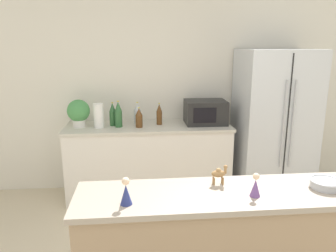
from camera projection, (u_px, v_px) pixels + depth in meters
wall_back at (167, 88)px, 4.11m from camera, size 8.00×0.06×2.55m
back_counter at (149, 160)px, 3.97m from camera, size 1.94×0.63×0.89m
refrigerator at (273, 124)px, 3.93m from camera, size 0.85×0.74×1.76m
potted_plant at (79, 112)px, 3.74m from camera, size 0.26×0.26×0.32m
paper_towel_roll at (99, 116)px, 3.72m from camera, size 0.12×0.12×0.28m
microwave at (205, 112)px, 3.91m from camera, size 0.48×0.37×0.28m
back_bottle_0 at (118, 115)px, 3.74m from camera, size 0.08×0.08×0.30m
back_bottle_1 at (139, 118)px, 3.73m from camera, size 0.08×0.08×0.23m
back_bottle_2 at (137, 113)px, 3.90m from camera, size 0.08×0.08×0.26m
back_bottle_3 at (159, 114)px, 3.87m from camera, size 0.07×0.07×0.26m
back_bottle_4 at (113, 114)px, 3.82m from camera, size 0.08×0.08×0.27m
fruit_bowl at (325, 183)px, 2.04m from camera, size 0.19×0.19×0.05m
camel_figurine at (219, 173)px, 2.09m from camera, size 0.10×0.05×0.13m
wise_man_figurine_blue at (255, 186)px, 1.92m from camera, size 0.06×0.06×0.15m
wise_man_figurine_crimson at (126, 193)px, 1.82m from camera, size 0.07×0.07×0.16m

